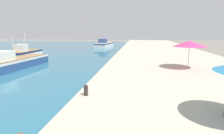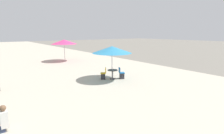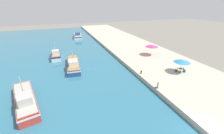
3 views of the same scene
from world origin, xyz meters
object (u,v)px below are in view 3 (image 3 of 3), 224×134
at_px(cafe_umbrella_white, 152,46).
at_px(mooring_bollard, 141,72).
at_px(fishing_boat_near, 25,100).
at_px(fishing_boat_far, 56,55).
at_px(cafe_chair_right, 176,70).
at_px(cafe_chair_left, 184,71).
at_px(cafe_table, 181,69).
at_px(person_at_quay, 158,85).
at_px(fishing_boat_distant, 78,36).
at_px(cafe_umbrella_pink, 182,61).
at_px(fishing_boat_mid, 73,64).

bearing_deg(cafe_umbrella_white, mooring_bollard, -132.12).
height_order(fishing_boat_near, fishing_boat_far, fishing_boat_near).
xyz_separation_m(cafe_umbrella_white, cafe_chair_right, (-1.00, -10.35, -2.14)).
bearing_deg(fishing_boat_far, cafe_chair_left, -39.24).
height_order(cafe_umbrella_white, cafe_table, cafe_umbrella_white).
height_order(fishing_boat_near, cafe_table, fishing_boat_near).
distance_m(fishing_boat_near, cafe_umbrella_white, 29.56).
relative_size(fishing_boat_near, cafe_umbrella_white, 3.16).
relative_size(cafe_table, cafe_chair_right, 0.88).
relative_size(fishing_boat_far, person_at_quay, 6.23).
height_order(fishing_boat_far, cafe_table, fishing_boat_far).
distance_m(fishing_boat_far, fishing_boat_distant, 24.39).
bearing_deg(cafe_umbrella_pink, cafe_table, 33.42).
bearing_deg(mooring_bollard, cafe_umbrella_pink, -15.59).
bearing_deg(mooring_bollard, cafe_umbrella_white, 47.88).
xyz_separation_m(cafe_umbrella_pink, cafe_chair_right, (-0.47, 0.50, -2.02)).
distance_m(fishing_boat_near, cafe_table, 27.00).
xyz_separation_m(cafe_table, cafe_chair_left, (0.65, -0.32, -0.21)).
bearing_deg(cafe_umbrella_pink, fishing_boat_distant, 108.36).
relative_size(fishing_boat_distant, cafe_umbrella_white, 3.03).
bearing_deg(fishing_boat_mid, cafe_table, -25.56).
distance_m(cafe_umbrella_white, person_at_quay, 16.56).
xyz_separation_m(fishing_boat_mid, mooring_bollard, (11.63, -9.18, 0.29)).
bearing_deg(person_at_quay, cafe_chair_right, 28.81).
bearing_deg(cafe_table, cafe_chair_left, -26.64).
xyz_separation_m(cafe_umbrella_pink, cafe_chair_left, (0.76, -0.25, -2.02)).
distance_m(cafe_chair_left, mooring_bollard, 8.50).
distance_m(fishing_boat_distant, cafe_table, 43.73).
distance_m(fishing_boat_distant, person_at_quay, 45.39).
distance_m(cafe_table, person_at_quay, 8.50).
bearing_deg(fishing_boat_distant, fishing_boat_mid, -93.71).
relative_size(fishing_boat_distant, cafe_chair_left, 10.71).
height_order(fishing_boat_far, cafe_chair_left, fishing_boat_far).
height_order(fishing_boat_far, person_at_quay, fishing_boat_far).
bearing_deg(mooring_bollard, cafe_table, -14.81).
bearing_deg(cafe_chair_right, fishing_boat_near, 126.56).
distance_m(cafe_umbrella_pink, cafe_umbrella_white, 10.86).
bearing_deg(fishing_boat_near, cafe_table, -13.28).
bearing_deg(fishing_boat_near, fishing_boat_mid, 41.68).
relative_size(fishing_boat_mid, cafe_umbrella_white, 3.21).
height_order(cafe_chair_right, mooring_bollard, cafe_chair_right).
height_order(fishing_boat_near, fishing_boat_distant, fishing_boat_near).
distance_m(fishing_boat_mid, cafe_chair_left, 22.90).
relative_size(cafe_chair_left, mooring_bollard, 1.39).
relative_size(fishing_boat_far, cafe_chair_left, 6.92).
relative_size(cafe_umbrella_white, person_at_quay, 3.18).
distance_m(fishing_boat_distant, mooring_bollard, 39.98).
bearing_deg(fishing_boat_near, fishing_boat_distant, 59.10).
distance_m(cafe_umbrella_pink, mooring_bollard, 7.95).
bearing_deg(mooring_bollard, fishing_boat_distant, 99.17).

